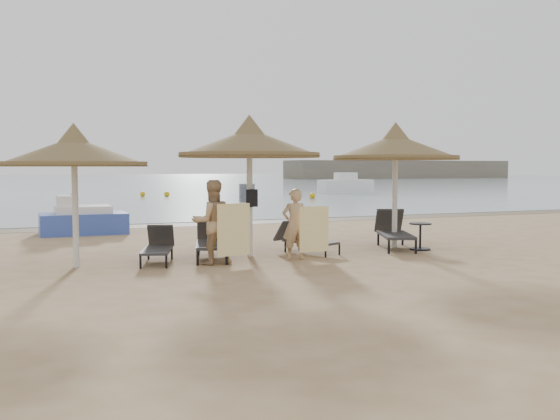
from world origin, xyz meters
The scene contains 21 objects.
ground centered at (0.00, 0.00, 0.00)m, with size 160.00×160.00×0.00m, color tan.
sea centered at (0.00, 80.00, 0.01)m, with size 200.00×140.00×0.03m, color #7692A0.
wet_sand_strip centered at (0.00, 9.40, 0.00)m, with size 200.00×1.60×0.01m, color brown.
palapa_left centered at (-3.32, 1.21, 2.28)m, with size 2.89×2.89×2.86m.
palapa_center centered at (0.40, 1.39, 2.51)m, with size 3.18×3.18×3.15m.
palapa_right centered at (4.25, 1.52, 2.47)m, with size 3.12×3.12×3.10m.
lounger_far_left centered at (-1.67, 1.33, 0.33)m, with size 1.01×1.75×0.75m.
lounger_near_left centered at (-0.46, 1.47, 0.39)m, with size 1.14×2.06×0.88m.
lounger_near_right centered at (1.74, 1.47, 0.33)m, with size 1.15×1.70×0.73m.
lounger_far_right centered at (4.18, 1.45, 0.42)m, with size 1.40×2.17×0.92m.
side_table centered at (4.56, 0.86, 0.30)m, with size 0.53×0.53×0.64m.
person_left centered at (-0.70, 0.58, 1.00)m, with size 0.92×0.60×2.01m, color tan.
person_right centered at (1.10, 0.49, 0.89)m, with size 0.82×0.53×1.78m, color tan.
towel_left centered at (-0.35, 0.23, 0.73)m, with size 0.74×0.18×1.06m.
towel_right centered at (1.45, 0.24, 0.67)m, with size 0.70×0.05×0.97m.
bag_patterned centered at (0.40, 1.57, 1.40)m, with size 0.34×0.12×0.43m.
bag_dark centered at (0.40, 1.23, 1.31)m, with size 0.29×0.20×0.39m.
pedal_boat centered at (-2.71, 7.63, 0.43)m, with size 2.50×1.50×1.15m.
buoy_mid centered at (4.26, 29.14, 0.18)m, with size 0.36×0.36×0.36m, color #D5A209.
buoy_right centered at (12.22, 23.50, 0.19)m, with size 0.37×0.37×0.37m, color #D5A209.
buoy_extra centered at (2.85, 30.10, 0.17)m, with size 0.34×0.34×0.34m, color #D5A209.
Camera 1 is at (-4.16, -11.71, 2.00)m, focal length 40.00 mm.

